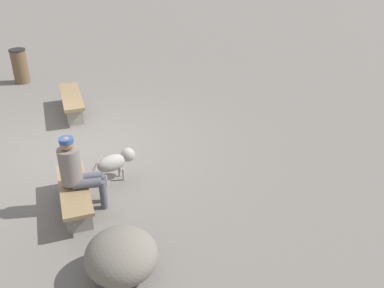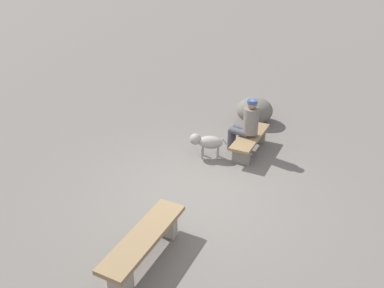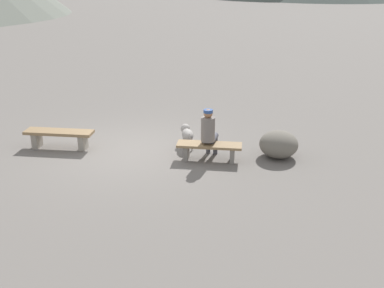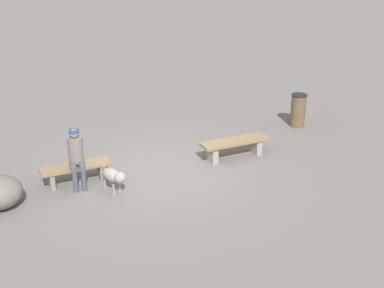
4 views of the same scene
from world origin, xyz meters
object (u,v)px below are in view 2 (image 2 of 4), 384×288
Objects in this scene: seated_person at (247,123)px; dog at (206,142)px; bench_left at (144,242)px; boulder at (255,110)px; bench_right at (250,140)px.

dog is (-0.67, 0.65, -0.34)m from seated_person.
boulder is at bearing 1.22° from bench_left.
bench_right is 1.02m from dog.
bench_right is at bearing -4.60° from bench_left.
seated_person reaches higher than bench_left.
seated_person is 1.35× the size of boulder.
boulder is at bearing 19.44° from seated_person.
seated_person is (3.88, 0.02, 0.39)m from bench_left.
seated_person is at bearing -3.32° from bench_left.
dog is 2.34m from boulder.
bench_left is 2.28× the size of dog.
seated_person is at bearing -156.30° from dog.
bench_left is at bearing 175.40° from bench_right.
bench_left is 5.57m from boulder.
dog is at bearing 129.67° from bench_right.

